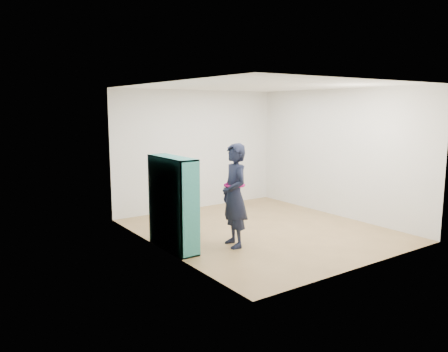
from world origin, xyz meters
TOP-DOWN VIEW (x-y plane):
  - floor at (0.00, 0.00)m, footprint 4.50×4.50m
  - ceiling at (0.00, 0.00)m, footprint 4.50×4.50m
  - wall_left at (-2.00, 0.00)m, footprint 0.02×4.50m
  - wall_right at (2.00, 0.00)m, footprint 0.02×4.50m
  - wall_back at (0.00, 2.25)m, footprint 4.00×0.02m
  - wall_front at (0.00, -2.25)m, footprint 4.00×0.02m
  - bookshelf at (-1.85, -0.00)m, footprint 0.32×1.10m
  - person at (-0.96, -0.45)m, footprint 0.52×0.68m
  - smartphone at (-1.07, -0.34)m, footprint 0.03×0.12m

SIDE VIEW (x-z plane):
  - floor at x=0.00m, z-range 0.00..0.00m
  - bookshelf at x=-1.85m, z-range -0.02..1.46m
  - person at x=-0.96m, z-range 0.00..1.67m
  - smartphone at x=-1.07m, z-range 0.87..1.02m
  - wall_left at x=-2.00m, z-range 0.00..2.60m
  - wall_right at x=2.00m, z-range 0.00..2.60m
  - wall_back at x=0.00m, z-range 0.00..2.60m
  - wall_front at x=0.00m, z-range 0.00..2.60m
  - ceiling at x=0.00m, z-range 2.60..2.60m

